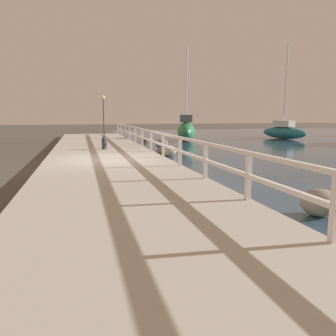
# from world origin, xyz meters

# --- Properties ---
(ground_plane) EXTENTS (120.00, 120.00, 0.00)m
(ground_plane) POSITION_xyz_m (0.00, 0.00, 0.00)
(ground_plane) COLOR #4C473D
(dock_walkway) EXTENTS (4.67, 36.00, 0.26)m
(dock_walkway) POSITION_xyz_m (0.00, 0.00, 0.13)
(dock_walkway) COLOR #B2AD9E
(dock_walkway) RESTS_ON ground
(railing) EXTENTS (0.10, 32.50, 0.98)m
(railing) POSITION_xyz_m (2.24, -0.00, 0.92)
(railing) COLOR white
(railing) RESTS_ON dock_walkway
(boulder_far_strip) EXTENTS (0.46, 0.42, 0.35)m
(boulder_far_strip) POSITION_xyz_m (3.56, 11.10, 0.17)
(boulder_far_strip) COLOR slate
(boulder_far_strip) RESTS_ON ground
(boulder_upstream) EXTENTS (0.75, 0.67, 0.56)m
(boulder_upstream) POSITION_xyz_m (3.60, 5.83, 0.28)
(boulder_upstream) COLOR #666056
(boulder_upstream) RESTS_ON ground
(boulder_water_edge) EXTENTS (0.72, 0.64, 0.54)m
(boulder_water_edge) POSITION_xyz_m (3.45, -7.53, 0.27)
(boulder_water_edge) COLOR slate
(boulder_water_edge) RESTS_ON ground
(boulder_downstream) EXTENTS (0.56, 0.50, 0.42)m
(boulder_downstream) POSITION_xyz_m (2.90, 2.72, 0.21)
(boulder_downstream) COLOR #666056
(boulder_downstream) RESTS_ON ground
(boulder_mid_strip) EXTENTS (0.68, 0.62, 0.51)m
(boulder_mid_strip) POSITION_xyz_m (3.09, 2.28, 0.26)
(boulder_mid_strip) COLOR gray
(boulder_mid_strip) RESTS_ON ground
(mooring_bollard) EXTENTS (0.25, 0.25, 0.62)m
(mooring_bollard) POSITION_xyz_m (0.17, 3.83, 0.57)
(mooring_bollard) COLOR #333338
(mooring_bollard) RESTS_ON dock_walkway
(dock_lamp) EXTENTS (0.25, 0.25, 3.07)m
(dock_lamp) POSITION_xyz_m (0.69, 11.44, 2.49)
(dock_lamp) COLOR #2D2D33
(dock_lamp) RESTS_ON dock_walkway
(sailboat_green) EXTENTS (2.52, 4.34, 6.88)m
(sailboat_green) POSITION_xyz_m (6.81, 11.11, 0.80)
(sailboat_green) COLOR #236B42
(sailboat_green) RESTS_ON water_surface
(sailboat_teal) EXTENTS (1.89, 4.77, 7.55)m
(sailboat_teal) POSITION_xyz_m (15.25, 11.07, 0.62)
(sailboat_teal) COLOR #1E707A
(sailboat_teal) RESTS_ON water_surface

